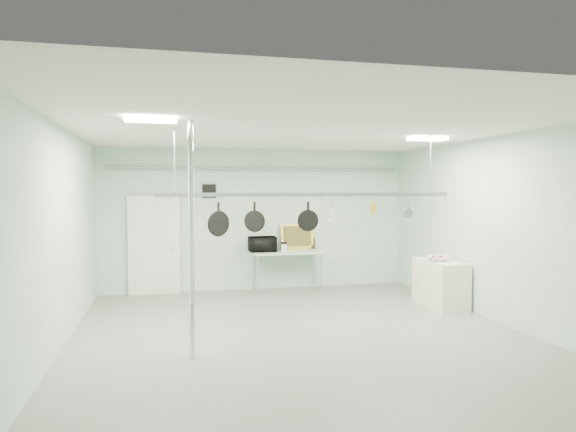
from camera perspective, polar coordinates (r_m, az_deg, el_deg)
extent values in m
plane|color=gray|center=(8.14, 1.61, -13.30)|extent=(8.00, 8.00, 0.00)
cube|color=silver|center=(7.87, 1.65, 9.60)|extent=(7.00, 8.00, 0.02)
cube|color=silver|center=(11.74, -3.38, -0.38)|extent=(7.00, 0.02, 3.20)
cube|color=silver|center=(9.37, 22.74, -1.43)|extent=(0.02, 8.00, 3.20)
cube|color=silver|center=(11.56, -14.65, -3.26)|extent=(1.10, 0.10, 2.20)
cube|color=black|center=(11.56, -8.76, 2.76)|extent=(0.30, 0.04, 0.30)
cylinder|color=gray|center=(11.64, -3.32, 5.26)|extent=(6.60, 0.07, 0.07)
cylinder|color=silver|center=(6.99, -10.68, -2.66)|extent=(0.08, 0.08, 3.20)
cube|color=#A4C1AD|center=(11.54, -0.09, -4.02)|extent=(1.60, 0.70, 0.05)
cylinder|color=#B7B7BC|center=(11.19, -3.38, -6.57)|extent=(0.04, 0.04, 0.86)
cylinder|color=#B7B7BC|center=(11.73, -3.85, -6.13)|extent=(0.04, 0.04, 0.86)
cylinder|color=#B7B7BC|center=(11.52, 3.74, -6.30)|extent=(0.04, 0.04, 0.86)
cylinder|color=#B7B7BC|center=(12.05, 2.95, -5.89)|extent=(0.04, 0.04, 0.86)
cube|color=silver|center=(10.49, 16.56, -7.21)|extent=(0.60, 1.20, 0.90)
cube|color=#B7B7BC|center=(8.16, 2.45, 2.40)|extent=(4.80, 0.06, 0.06)
cylinder|color=#B7B7BC|center=(7.87, -12.51, 5.96)|extent=(0.02, 0.02, 0.94)
cylinder|color=#B7B7BC|center=(8.97, 15.55, 5.54)|extent=(0.02, 0.02, 0.94)
cube|color=white|center=(6.82, -15.00, 10.30)|extent=(0.65, 0.30, 0.05)
cube|color=white|center=(9.31, 15.23, 8.28)|extent=(0.65, 0.30, 0.05)
imported|color=black|center=(11.42, -2.87, -3.14)|extent=(0.60, 0.40, 0.33)
cylinder|color=silver|center=(11.36, -0.45, -3.56)|extent=(0.13, 0.13, 0.18)
cube|color=gold|center=(11.87, 1.01, -2.30)|extent=(0.79, 0.19, 0.58)
cube|color=black|center=(11.96, 2.30, -3.06)|extent=(0.30, 0.09, 0.25)
imported|color=silver|center=(10.34, 16.29, -4.55)|extent=(0.50, 0.50, 0.10)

